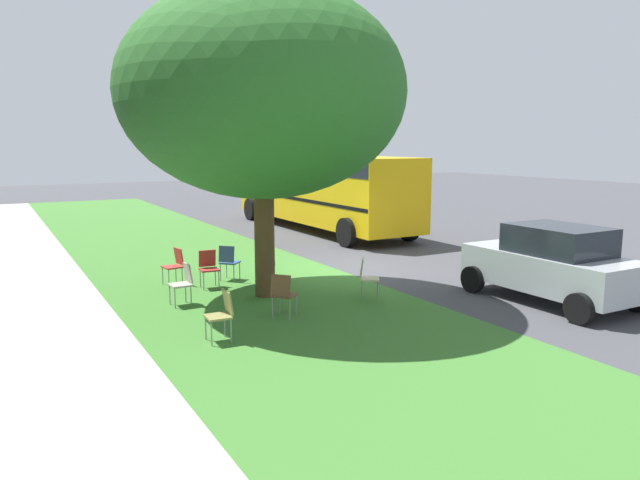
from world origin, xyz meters
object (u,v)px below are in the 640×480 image
(chair_4, at_px, (229,260))
(parked_car, at_px, (553,263))
(chair_5, at_px, (222,312))
(chair_6, at_px, (183,281))
(chair_0, at_px, (283,292))
(chair_1, at_px, (208,266))
(chair_2, at_px, (269,262))
(street_tree, at_px, (262,93))
(chair_3, at_px, (175,263))
(chair_7, at_px, (367,275))
(school_bus, at_px, (320,185))

(chair_4, relative_size, parked_car, 0.24)
(chair_5, relative_size, chair_6, 1.00)
(chair_0, bearing_deg, chair_1, 7.86)
(chair_1, relative_size, chair_2, 1.00)
(street_tree, relative_size, chair_1, 7.56)
(chair_3, distance_m, chair_7, 4.67)
(chair_7, xyz_separation_m, school_bus, (9.77, -4.35, 1.24))
(street_tree, relative_size, chair_0, 7.56)
(chair_3, distance_m, chair_5, 4.51)
(chair_0, xyz_separation_m, chair_3, (3.78, 1.03, 0.00))
(chair_3, bearing_deg, chair_4, -100.42)
(chair_2, distance_m, chair_4, 1.07)
(chair_2, height_order, school_bus, school_bus)
(chair_3, distance_m, chair_6, 1.93)
(parked_car, height_order, school_bus, school_bus)
(parked_car, bearing_deg, street_tree, 55.88)
(chair_4, distance_m, school_bus, 9.30)
(parked_car, bearing_deg, chair_7, 56.60)
(chair_4, relative_size, school_bus, 0.08)
(chair_2, distance_m, chair_5, 4.27)
(chair_3, distance_m, parked_car, 8.55)
(chair_0, distance_m, chair_4, 3.56)
(chair_6, height_order, parked_car, parked_car)
(chair_7, bearing_deg, street_tree, 54.61)
(chair_2, xyz_separation_m, school_bus, (7.45, -5.62, 1.24))
(chair_0, relative_size, chair_3, 1.00)
(chair_6, relative_size, parked_car, 0.24)
(chair_6, relative_size, school_bus, 0.08)
(chair_1, bearing_deg, chair_5, 164.38)
(chair_1, distance_m, chair_2, 1.44)
(chair_2, distance_m, parked_car, 6.39)
(chair_4, relative_size, chair_5, 1.00)
(street_tree, relative_size, chair_5, 7.56)
(chair_1, height_order, chair_3, same)
(chair_1, relative_size, chair_4, 1.00)
(chair_3, relative_size, chair_5, 1.00)
(chair_5, bearing_deg, chair_1, -15.62)
(chair_5, relative_size, school_bus, 0.08)
(chair_3, bearing_deg, parked_car, -129.97)
(chair_4, bearing_deg, street_tree, -174.52)
(chair_1, bearing_deg, parked_car, -129.00)
(chair_5, bearing_deg, chair_2, -35.30)
(chair_0, bearing_deg, chair_2, -19.29)
(street_tree, xyz_separation_m, chair_2, (1.02, -0.56, -3.88))
(chair_4, height_order, school_bus, school_bus)
(street_tree, height_order, chair_3, street_tree)
(chair_0, height_order, chair_7, same)
(chair_0, xyz_separation_m, parked_car, (-1.71, -5.52, 0.32))
(chair_0, height_order, chair_2, same)
(chair_3, xyz_separation_m, chair_4, (-0.23, -1.27, 0.00))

